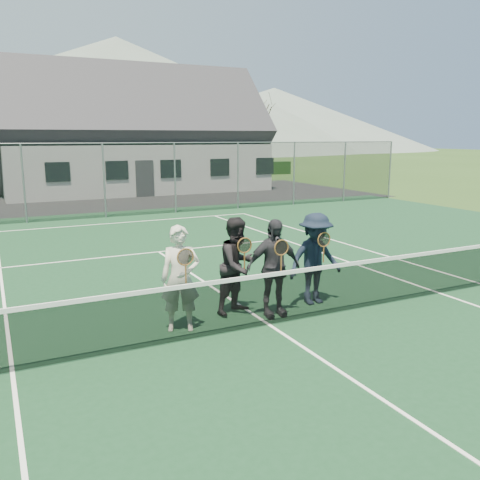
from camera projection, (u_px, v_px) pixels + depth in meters
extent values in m
plane|color=#274418|center=(80.00, 200.00, 26.43)|extent=(220.00, 220.00, 0.00)
cube|color=#14381E|center=(269.00, 326.00, 8.86)|extent=(30.00, 30.00, 0.02)
cube|color=black|center=(52.00, 175.00, 36.86)|extent=(40.00, 1.20, 1.10)
cone|color=slate|center=(119.00, 96.00, 98.79)|extent=(120.00, 120.00, 22.00)
cone|color=slate|center=(274.00, 120.00, 114.80)|extent=(90.00, 90.00, 14.00)
cube|color=white|center=(115.00, 223.00, 19.30)|extent=(10.97, 0.06, 0.01)
cube|color=white|center=(12.00, 372.00, 7.07)|extent=(0.06, 23.77, 0.01)
cube|color=white|center=(440.00, 293.00, 10.65)|extent=(0.06, 23.77, 0.01)
cube|color=white|center=(159.00, 252.00, 14.48)|extent=(8.23, 0.06, 0.01)
cube|color=white|center=(269.00, 325.00, 8.86)|extent=(0.06, 12.80, 0.01)
cube|color=black|center=(270.00, 300.00, 8.77)|extent=(11.60, 0.02, 0.88)
cube|color=white|center=(270.00, 275.00, 8.68)|extent=(11.60, 0.03, 0.07)
cylinder|color=slate|center=(24.00, 184.00, 19.12)|extent=(0.07, 0.07, 3.00)
cylinder|color=slate|center=(104.00, 181.00, 20.42)|extent=(0.07, 0.07, 3.00)
cylinder|color=slate|center=(175.00, 178.00, 21.73)|extent=(0.07, 0.07, 3.00)
cylinder|color=slate|center=(238.00, 176.00, 23.03)|extent=(0.07, 0.07, 3.00)
cylinder|color=slate|center=(294.00, 174.00, 24.33)|extent=(0.07, 0.07, 3.00)
cylinder|color=slate|center=(344.00, 172.00, 25.64)|extent=(0.07, 0.07, 3.00)
cylinder|color=slate|center=(390.00, 170.00, 26.94)|extent=(0.07, 0.07, 3.00)
cube|color=black|center=(104.00, 181.00, 20.42)|extent=(30.00, 0.03, 3.00)
cylinder|color=slate|center=(102.00, 143.00, 20.12)|extent=(30.00, 0.04, 0.04)
cube|color=silver|center=(134.00, 167.00, 31.40)|extent=(15.00, 8.00, 2.80)
pyramid|color=#2D2D33|center=(131.00, 96.00, 30.55)|extent=(15.60, 8.20, 4.10)
cube|color=#2D2D33|center=(145.00, 179.00, 27.73)|extent=(1.00, 0.06, 2.00)
cube|color=black|center=(58.00, 172.00, 25.68)|extent=(1.20, 0.06, 1.00)
cube|color=black|center=(117.00, 170.00, 26.98)|extent=(1.20, 0.06, 1.00)
cube|color=black|center=(171.00, 169.00, 28.29)|extent=(1.20, 0.06, 1.00)
cube|color=black|center=(220.00, 167.00, 29.59)|extent=(1.20, 0.06, 1.00)
cube|color=black|center=(265.00, 166.00, 30.89)|extent=(1.20, 0.06, 1.00)
cylinder|color=#321D12|center=(77.00, 155.00, 38.33)|extent=(0.22, 0.22, 3.85)
cylinder|color=#392614|center=(200.00, 153.00, 42.68)|extent=(0.22, 0.22, 3.85)
cylinder|color=#392714|center=(263.00, 152.00, 45.28)|extent=(0.22, 0.22, 3.85)
imported|color=beige|center=(180.00, 279.00, 8.48)|extent=(0.77, 0.64, 1.80)
torus|color=brown|center=(185.00, 257.00, 8.16)|extent=(0.29, 0.02, 0.29)
cylinder|color=black|center=(185.00, 257.00, 8.16)|extent=(0.25, 0.00, 0.25)
cylinder|color=brown|center=(186.00, 274.00, 8.22)|extent=(0.03, 0.03, 0.32)
imported|color=black|center=(238.00, 265.00, 9.36)|extent=(1.06, 0.95, 1.80)
torus|color=brown|center=(245.00, 245.00, 9.04)|extent=(0.29, 0.02, 0.29)
cylinder|color=black|center=(245.00, 245.00, 9.04)|extent=(0.25, 0.00, 0.25)
cylinder|color=brown|center=(244.00, 261.00, 9.09)|extent=(0.03, 0.03, 0.32)
imported|color=#27272D|center=(273.00, 268.00, 9.18)|extent=(1.09, 0.52, 1.80)
torus|color=brown|center=(281.00, 248.00, 8.85)|extent=(0.29, 0.02, 0.29)
cylinder|color=black|center=(281.00, 248.00, 8.85)|extent=(0.25, 0.00, 0.25)
cylinder|color=brown|center=(281.00, 263.00, 8.91)|extent=(0.03, 0.03, 0.32)
imported|color=black|center=(315.00, 259.00, 9.87)|extent=(1.17, 0.68, 1.80)
torus|color=brown|center=(324.00, 240.00, 9.54)|extent=(0.29, 0.02, 0.29)
cylinder|color=black|center=(324.00, 240.00, 9.54)|extent=(0.25, 0.00, 0.25)
cylinder|color=brown|center=(323.00, 254.00, 9.60)|extent=(0.03, 0.03, 0.32)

